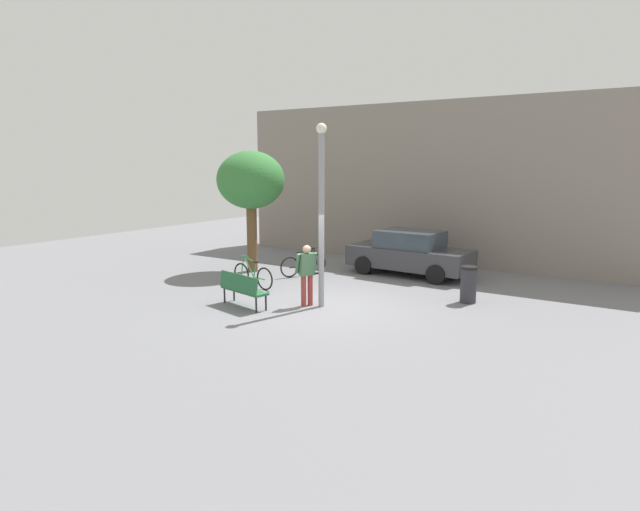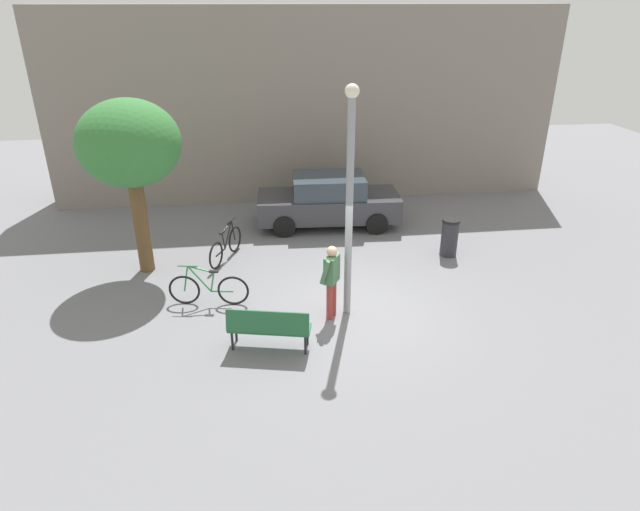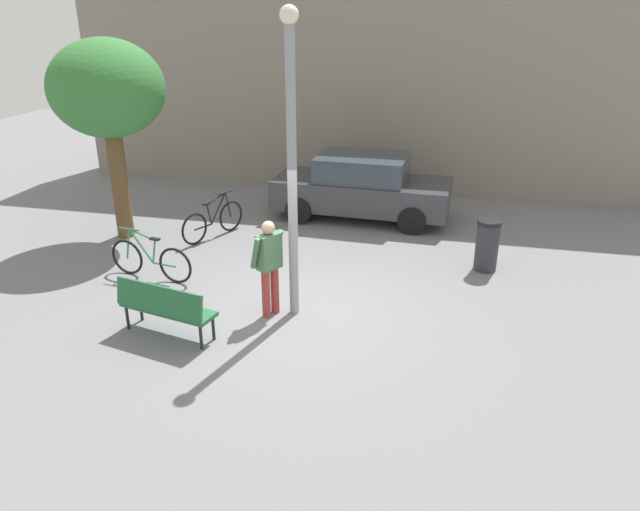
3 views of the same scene
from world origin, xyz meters
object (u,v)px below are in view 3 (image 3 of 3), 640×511
at_px(lamppost, 292,156).
at_px(trash_bin, 487,245).
at_px(plaza_tree, 107,91).
at_px(parked_car_charcoal, 362,187).
at_px(park_bench, 164,306).
at_px(bicycle_black, 213,221).
at_px(bicycle_green, 150,260).
at_px(person_by_lamppost, 269,262).

relative_size(lamppost, trash_bin, 4.72).
height_order(lamppost, plaza_tree, lamppost).
bearing_deg(parked_car_charcoal, lamppost, -93.52).
bearing_deg(park_bench, lamppost, 34.96).
bearing_deg(bicycle_black, bicycle_green, -97.95).
distance_m(park_bench, plaza_tree, 5.57).
height_order(park_bench, trash_bin, trash_bin).
xyz_separation_m(park_bench, plaza_tree, (-2.93, 3.93, 2.66)).
relative_size(bicycle_black, parked_car_charcoal, 0.39).
xyz_separation_m(bicycle_green, bicycle_black, (0.33, 2.33, 0.00)).
relative_size(lamppost, person_by_lamppost, 2.91).
xyz_separation_m(bicycle_black, parked_car_charcoal, (3.01, 2.07, 0.39)).
relative_size(park_bench, parked_car_charcoal, 0.39).
distance_m(person_by_lamppost, parked_car_charcoal, 5.33).
relative_size(bicycle_black, trash_bin, 1.62).
xyz_separation_m(person_by_lamppost, trash_bin, (3.58, 2.72, -0.45)).
distance_m(lamppost, parked_car_charcoal, 5.50).
height_order(person_by_lamppost, bicycle_green, person_by_lamppost).
xyz_separation_m(park_bench, bicycle_black, (-0.94, 4.29, -0.16)).
xyz_separation_m(plaza_tree, trash_bin, (7.89, -0.13, -2.68)).
height_order(lamppost, bicycle_green, lamppost).
height_order(person_by_lamppost, parked_car_charcoal, person_by_lamppost).
bearing_deg(trash_bin, parked_car_charcoal, 138.43).
xyz_separation_m(parked_car_charcoal, trash_bin, (2.89, -2.57, -0.26)).
height_order(park_bench, plaza_tree, plaza_tree).
bearing_deg(bicycle_black, park_bench, -77.59).
bearing_deg(parked_car_charcoal, trash_bin, -41.57).
bearing_deg(trash_bin, bicycle_black, 175.24).
bearing_deg(lamppost, trash_bin, 38.66).
xyz_separation_m(lamppost, trash_bin, (3.21, 2.57, -2.19)).
distance_m(park_bench, trash_bin, 6.25).
height_order(plaza_tree, trash_bin, plaza_tree).
xyz_separation_m(lamppost, bicycle_green, (-3.02, 0.73, -2.33)).
distance_m(bicycle_green, bicycle_black, 2.36).
xyz_separation_m(person_by_lamppost, bicycle_green, (-2.65, 0.88, -0.58)).
relative_size(person_by_lamppost, parked_car_charcoal, 0.39).
xyz_separation_m(lamppost, parked_car_charcoal, (0.32, 5.13, -1.94)).
distance_m(bicycle_green, parked_car_charcoal, 5.54).
distance_m(park_bench, bicycle_black, 4.39).
bearing_deg(trash_bin, lamppost, -141.34).
bearing_deg(parked_car_charcoal, bicycle_black, -145.46).
height_order(person_by_lamppost, park_bench, person_by_lamppost).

